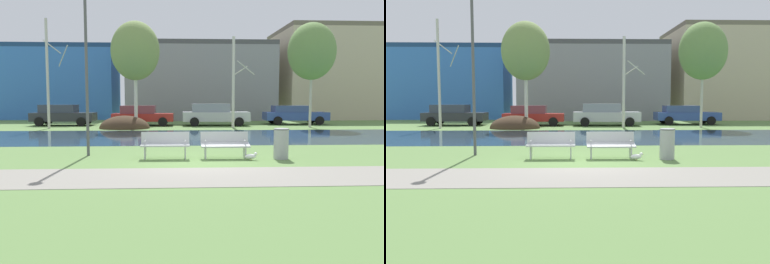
# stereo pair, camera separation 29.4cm
# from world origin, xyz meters

# --- Properties ---
(ground_plane) EXTENTS (120.00, 120.00, 0.00)m
(ground_plane) POSITION_xyz_m (0.00, 10.00, 0.00)
(ground_plane) COLOR #5B7F42
(paved_path_strip) EXTENTS (60.00, 2.47, 0.01)m
(paved_path_strip) POSITION_xyz_m (0.00, -2.18, 0.01)
(paved_path_strip) COLOR gray
(paved_path_strip) RESTS_ON ground
(river_band) EXTENTS (80.00, 7.76, 0.01)m
(river_band) POSITION_xyz_m (0.00, 8.14, 0.00)
(river_band) COLOR #2D475B
(river_band) RESTS_ON ground
(soil_mound) EXTENTS (3.28, 2.69, 1.68)m
(soil_mound) POSITION_xyz_m (-3.87, 13.79, 0.00)
(soil_mound) COLOR #423021
(soil_mound) RESTS_ON ground
(bench_left) EXTENTS (1.61, 0.58, 0.87)m
(bench_left) POSITION_xyz_m (-0.99, 0.86, 0.47)
(bench_left) COLOR #B2B5B7
(bench_left) RESTS_ON ground
(bench_right) EXTENTS (1.61, 0.58, 0.87)m
(bench_right) POSITION_xyz_m (0.99, 0.86, 0.47)
(bench_right) COLOR #B2B5B7
(bench_right) RESTS_ON ground
(trash_bin) EXTENTS (0.51, 0.51, 1.00)m
(trash_bin) POSITION_xyz_m (2.81, 0.61, 0.52)
(trash_bin) COLOR #999B9E
(trash_bin) RESTS_ON ground
(seagull) EXTENTS (0.44, 0.16, 0.26)m
(seagull) POSITION_xyz_m (1.78, 0.37, 0.13)
(seagull) COLOR white
(seagull) RESTS_ON ground
(streetlamp) EXTENTS (0.32, 0.32, 5.97)m
(streetlamp) POSITION_xyz_m (-3.67, 1.69, 3.92)
(streetlamp) COLOR #4C4C51
(streetlamp) RESTS_ON ground
(birch_far_left) EXTENTS (1.47, 2.27, 7.05)m
(birch_far_left) POSITION_xyz_m (-8.73, 13.92, 3.61)
(birch_far_left) COLOR beige
(birch_far_left) RESTS_ON ground
(birch_left) EXTENTS (3.14, 3.14, 6.91)m
(birch_left) POSITION_xyz_m (-3.11, 13.74, 5.00)
(birch_left) COLOR beige
(birch_left) RESTS_ON ground
(birch_center_left) EXTENTS (1.51, 2.33, 6.05)m
(birch_center_left) POSITION_xyz_m (3.40, 14.21, 3.08)
(birch_center_left) COLOR beige
(birch_center_left) RESTS_ON ground
(birch_center) EXTENTS (3.17, 3.17, 7.01)m
(birch_center) POSITION_xyz_m (8.61, 14.17, 5.10)
(birch_center) COLOR #BCB7A8
(birch_center) RESTS_ON ground
(parked_van_nearest_dark) EXTENTS (4.49, 2.20, 1.50)m
(parked_van_nearest_dark) POSITION_xyz_m (-8.71, 16.90, 0.79)
(parked_van_nearest_dark) COLOR #282B30
(parked_van_nearest_dark) RESTS_ON ground
(parked_sedan_second_red) EXTENTS (4.39, 2.15, 1.44)m
(parked_sedan_second_red) POSITION_xyz_m (-2.94, 16.42, 0.76)
(parked_sedan_second_red) COLOR maroon
(parked_sedan_second_red) RESTS_ON ground
(parked_hatch_third_silver) EXTENTS (4.81, 2.15, 1.58)m
(parked_hatch_third_silver) POSITION_xyz_m (2.29, 16.18, 0.82)
(parked_hatch_third_silver) COLOR #B2B5BC
(parked_hatch_third_silver) RESTS_ON ground
(parked_wagon_fourth_blue) EXTENTS (4.74, 2.18, 1.42)m
(parked_wagon_fourth_blue) POSITION_xyz_m (8.48, 17.29, 0.76)
(parked_wagon_fourth_blue) COLOR #2D4793
(parked_wagon_fourth_blue) RESTS_ON ground
(building_blue_store) EXTENTS (11.60, 6.06, 6.94)m
(building_blue_store) POSITION_xyz_m (-12.02, 26.94, 3.47)
(building_blue_store) COLOR #3870C6
(building_blue_store) RESTS_ON ground
(building_grey_warehouse) EXTENTS (13.23, 8.78, 6.96)m
(building_grey_warehouse) POSITION_xyz_m (1.86, 25.95, 3.48)
(building_grey_warehouse) COLOR gray
(building_grey_warehouse) RESTS_ON ground
(building_beige_block) EXTENTS (14.18, 9.50, 8.64)m
(building_beige_block) POSITION_xyz_m (16.80, 26.53, 4.32)
(building_beige_block) COLOR #BCAD8E
(building_beige_block) RESTS_ON ground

